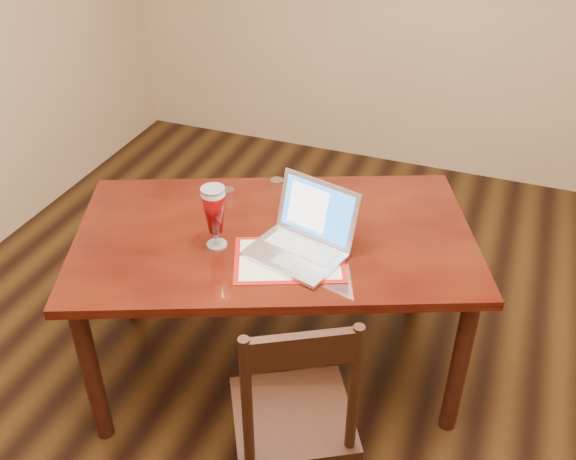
% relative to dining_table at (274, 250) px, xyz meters
% --- Properties ---
extents(ground, '(5.00, 5.00, 0.00)m').
position_rel_dining_table_xyz_m(ground, '(0.28, -0.24, -0.69)').
color(ground, black).
rests_on(ground, ground).
extents(room_shell, '(4.51, 5.01, 2.71)m').
position_rel_dining_table_xyz_m(room_shell, '(0.28, -0.24, 1.07)').
color(room_shell, tan).
rests_on(room_shell, ground).
extents(dining_table, '(1.89, 1.49, 1.05)m').
position_rel_dining_table_xyz_m(dining_table, '(0.00, 0.00, 0.00)').
color(dining_table, '#4D170A').
rests_on(dining_table, ground).
extents(dining_chair, '(0.57, 0.56, 1.00)m').
position_rel_dining_table_xyz_m(dining_chair, '(0.32, -0.63, -0.22)').
color(dining_chair, black).
rests_on(dining_chair, ground).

